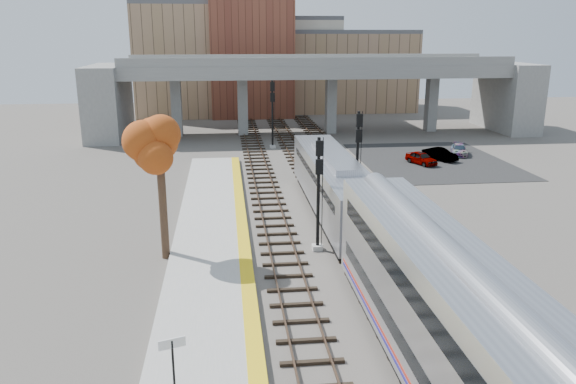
{
  "coord_description": "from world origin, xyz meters",
  "views": [
    {
      "loc": [
        -6.23,
        -24.28,
        12.19
      ],
      "look_at": [
        -2.4,
        9.54,
        2.5
      ],
      "focal_mm": 35.0,
      "sensor_mm": 36.0,
      "label": 1
    }
  ],
  "objects_px": {
    "signal_mast_far": "(272,115)",
    "car_a": "(421,158)",
    "signal_mast_mid": "(357,161)",
    "car_c": "(459,150)",
    "signal_mast_near": "(318,197)",
    "tree": "(159,145)",
    "locomotive": "(333,184)",
    "coach": "(480,364)",
    "car_b": "(440,154)"
  },
  "relations": [
    {
      "from": "signal_mast_far",
      "to": "car_a",
      "type": "height_order",
      "value": "signal_mast_far"
    },
    {
      "from": "signal_mast_mid",
      "to": "car_c",
      "type": "relative_size",
      "value": 1.87
    },
    {
      "from": "tree",
      "to": "locomotive",
      "type": "bearing_deg",
      "value": 30.91
    },
    {
      "from": "signal_mast_mid",
      "to": "tree",
      "type": "height_order",
      "value": "tree"
    },
    {
      "from": "signal_mast_mid",
      "to": "car_a",
      "type": "relative_size",
      "value": 2.0
    },
    {
      "from": "tree",
      "to": "car_c",
      "type": "xyz_separation_m",
      "value": [
        27.4,
        24.42,
        -5.83
      ]
    },
    {
      "from": "signal_mast_far",
      "to": "car_b",
      "type": "bearing_deg",
      "value": -27.12
    },
    {
      "from": "coach",
      "to": "tree",
      "type": "bearing_deg",
      "value": 123.61
    },
    {
      "from": "car_c",
      "to": "tree",
      "type": "bearing_deg",
      "value": -119.87
    },
    {
      "from": "signal_mast_mid",
      "to": "car_c",
      "type": "distance_m",
      "value": 22.2
    },
    {
      "from": "coach",
      "to": "tree",
      "type": "distance_m",
      "value": 19.75
    },
    {
      "from": "car_a",
      "to": "signal_mast_far",
      "type": "bearing_deg",
      "value": 122.34
    },
    {
      "from": "coach",
      "to": "car_a",
      "type": "relative_size",
      "value": 7.17
    },
    {
      "from": "signal_mast_mid",
      "to": "locomotive",
      "type": "bearing_deg",
      "value": -142.13
    },
    {
      "from": "signal_mast_near",
      "to": "tree",
      "type": "bearing_deg",
      "value": -179.15
    },
    {
      "from": "locomotive",
      "to": "car_a",
      "type": "height_order",
      "value": "locomotive"
    },
    {
      "from": "locomotive",
      "to": "signal_mast_near",
      "type": "bearing_deg",
      "value": -108.42
    },
    {
      "from": "locomotive",
      "to": "car_b",
      "type": "xyz_separation_m",
      "value": [
        13.76,
        15.8,
        -1.64
      ]
    },
    {
      "from": "signal_mast_mid",
      "to": "car_c",
      "type": "bearing_deg",
      "value": 48.27
    },
    {
      "from": "car_a",
      "to": "car_c",
      "type": "distance_m",
      "value": 6.43
    },
    {
      "from": "coach",
      "to": "signal_mast_near",
      "type": "xyz_separation_m",
      "value": [
        -2.1,
        16.3,
        0.42
      ]
    },
    {
      "from": "signal_mast_mid",
      "to": "car_b",
      "type": "relative_size",
      "value": 1.91
    },
    {
      "from": "signal_mast_far",
      "to": "signal_mast_near",
      "type": "bearing_deg",
      "value": -90.0
    },
    {
      "from": "signal_mast_near",
      "to": "car_a",
      "type": "distance_m",
      "value": 24.78
    },
    {
      "from": "tree",
      "to": "car_b",
      "type": "height_order",
      "value": "tree"
    },
    {
      "from": "locomotive",
      "to": "signal_mast_far",
      "type": "relative_size",
      "value": 2.61
    },
    {
      "from": "car_b",
      "to": "locomotive",
      "type": "bearing_deg",
      "value": -162.6
    },
    {
      "from": "car_b",
      "to": "car_c",
      "type": "xyz_separation_m",
      "value": [
        2.89,
        2.19,
        -0.06
      ]
    },
    {
      "from": "locomotive",
      "to": "tree",
      "type": "height_order",
      "value": "tree"
    },
    {
      "from": "signal_mast_near",
      "to": "car_c",
      "type": "bearing_deg",
      "value": 52.33
    },
    {
      "from": "car_a",
      "to": "car_c",
      "type": "xyz_separation_m",
      "value": [
        5.29,
        3.64,
        -0.05
      ]
    },
    {
      "from": "signal_mast_near",
      "to": "signal_mast_mid",
      "type": "xyz_separation_m",
      "value": [
        4.1,
        7.86,
        0.22
      ]
    },
    {
      "from": "locomotive",
      "to": "car_c",
      "type": "relative_size",
      "value": 5.1
    },
    {
      "from": "signal_mast_far",
      "to": "car_a",
      "type": "distance_m",
      "value": 16.8
    },
    {
      "from": "locomotive",
      "to": "car_a",
      "type": "xyz_separation_m",
      "value": [
        11.36,
        14.34,
        -1.64
      ]
    },
    {
      "from": "signal_mast_near",
      "to": "car_c",
      "type": "xyz_separation_m",
      "value": [
        18.75,
        24.29,
        -2.63
      ]
    },
    {
      "from": "signal_mast_near",
      "to": "locomotive",
      "type": "bearing_deg",
      "value": 71.58
    },
    {
      "from": "signal_mast_near",
      "to": "car_c",
      "type": "relative_size",
      "value": 1.78
    },
    {
      "from": "car_a",
      "to": "tree",
      "type": "bearing_deg",
      "value": -158.99
    },
    {
      "from": "locomotive",
      "to": "signal_mast_far",
      "type": "bearing_deg",
      "value": 95.02
    },
    {
      "from": "locomotive",
      "to": "coach",
      "type": "xyz_separation_m",
      "value": [
        -0.0,
        -22.61,
        0.52
      ]
    },
    {
      "from": "signal_mast_mid",
      "to": "signal_mast_far",
      "type": "relative_size",
      "value": 0.95
    },
    {
      "from": "coach",
      "to": "car_a",
      "type": "bearing_deg",
      "value": 72.91
    },
    {
      "from": "signal_mast_far",
      "to": "car_a",
      "type": "bearing_deg",
      "value": -35.45
    },
    {
      "from": "tree",
      "to": "car_a",
      "type": "distance_m",
      "value": 30.88
    },
    {
      "from": "signal_mast_near",
      "to": "signal_mast_far",
      "type": "distance_m",
      "value": 30.23
    },
    {
      "from": "signal_mast_far",
      "to": "tree",
      "type": "distance_m",
      "value": 31.68
    },
    {
      "from": "car_c",
      "to": "coach",
      "type": "bearing_deg",
      "value": -93.89
    },
    {
      "from": "car_c",
      "to": "locomotive",
      "type": "bearing_deg",
      "value": -114.38
    },
    {
      "from": "coach",
      "to": "car_c",
      "type": "height_order",
      "value": "coach"
    }
  ]
}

